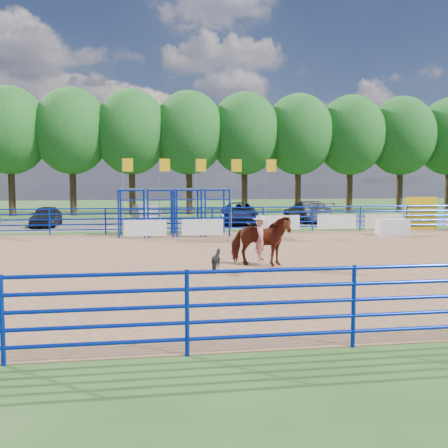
{
  "coord_description": "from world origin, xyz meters",
  "views": [
    {
      "loc": [
        -3.64,
        -18.36,
        3.01
      ],
      "look_at": [
        -0.68,
        1.0,
        1.3
      ],
      "focal_mm": 40.0,
      "sensor_mm": 36.0,
      "label": 1
    }
  ],
  "objects_px": {
    "car_b": "(146,214)",
    "car_d": "(307,211)",
    "horse_and_rider": "(261,239)",
    "car_a": "(46,216)",
    "announcer_table": "(393,227)",
    "calf": "(216,261)",
    "car_c": "(239,213)"
  },
  "relations": [
    {
      "from": "car_b",
      "to": "car_d",
      "type": "bearing_deg",
      "value": 172.29
    },
    {
      "from": "horse_and_rider",
      "to": "car_a",
      "type": "relative_size",
      "value": 0.62
    },
    {
      "from": "announcer_table",
      "to": "calf",
      "type": "xyz_separation_m",
      "value": [
        -11.04,
        -9.47,
        -0.06
      ]
    },
    {
      "from": "car_b",
      "to": "car_a",
      "type": "bearing_deg",
      "value": -1.3
    },
    {
      "from": "horse_and_rider",
      "to": "car_c",
      "type": "bearing_deg",
      "value": 82.19
    },
    {
      "from": "car_c",
      "to": "calf",
      "type": "bearing_deg",
      "value": -93.9
    },
    {
      "from": "car_a",
      "to": "car_c",
      "type": "relative_size",
      "value": 0.75
    },
    {
      "from": "calf",
      "to": "car_a",
      "type": "height_order",
      "value": "car_a"
    },
    {
      "from": "car_d",
      "to": "car_c",
      "type": "bearing_deg",
      "value": 7.88
    },
    {
      "from": "horse_and_rider",
      "to": "car_b",
      "type": "relative_size",
      "value": 0.59
    },
    {
      "from": "car_c",
      "to": "announcer_table",
      "type": "bearing_deg",
      "value": -41.15
    },
    {
      "from": "horse_and_rider",
      "to": "calf",
      "type": "bearing_deg",
      "value": -150.57
    },
    {
      "from": "announcer_table",
      "to": "car_c",
      "type": "bearing_deg",
      "value": 130.07
    },
    {
      "from": "announcer_table",
      "to": "car_c",
      "type": "relative_size",
      "value": 0.31
    },
    {
      "from": "horse_and_rider",
      "to": "car_b",
      "type": "distance_m",
      "value": 18.23
    },
    {
      "from": "calf",
      "to": "car_a",
      "type": "xyz_separation_m",
      "value": [
        -8.79,
        17.87,
        0.29
      ]
    },
    {
      "from": "announcer_table",
      "to": "calf",
      "type": "bearing_deg",
      "value": -139.36
    },
    {
      "from": "announcer_table",
      "to": "car_b",
      "type": "bearing_deg",
      "value": 145.32
    },
    {
      "from": "announcer_table",
      "to": "car_d",
      "type": "relative_size",
      "value": 0.31
    },
    {
      "from": "car_a",
      "to": "car_c",
      "type": "height_order",
      "value": "car_c"
    },
    {
      "from": "horse_and_rider",
      "to": "car_a",
      "type": "xyz_separation_m",
      "value": [
        -10.49,
        16.91,
        -0.29
      ]
    },
    {
      "from": "calf",
      "to": "car_d",
      "type": "relative_size",
      "value": 0.14
    },
    {
      "from": "calf",
      "to": "car_c",
      "type": "bearing_deg",
      "value": -40.86
    },
    {
      "from": "horse_and_rider",
      "to": "car_d",
      "type": "bearing_deg",
      "value": 67.18
    },
    {
      "from": "horse_and_rider",
      "to": "car_a",
      "type": "height_order",
      "value": "horse_and_rider"
    },
    {
      "from": "car_c",
      "to": "car_d",
      "type": "xyz_separation_m",
      "value": [
        5.27,
        1.15,
        0.03
      ]
    },
    {
      "from": "announcer_table",
      "to": "calf",
      "type": "relative_size",
      "value": 2.18
    },
    {
      "from": "horse_and_rider",
      "to": "calf",
      "type": "relative_size",
      "value": 3.29
    },
    {
      "from": "horse_and_rider",
      "to": "calf",
      "type": "distance_m",
      "value": 2.04
    },
    {
      "from": "car_b",
      "to": "horse_and_rider",
      "type": "bearing_deg",
      "value": 93.87
    },
    {
      "from": "horse_and_rider",
      "to": "car_d",
      "type": "relative_size",
      "value": 0.47
    },
    {
      "from": "car_c",
      "to": "car_a",
      "type": "bearing_deg",
      "value": -171.4
    }
  ]
}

